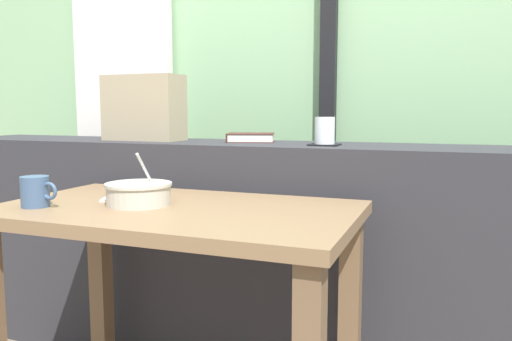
% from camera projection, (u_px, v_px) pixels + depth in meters
% --- Properties ---
extents(outdoor_backdrop, '(4.80, 0.08, 2.80)m').
position_uv_depth(outdoor_backdrop, '(312.00, 19.00, 2.35)').
color(outdoor_backdrop, '#8EBC89').
rests_on(outdoor_backdrop, ground).
extents(curtain_left_panel, '(0.56, 0.06, 2.50)m').
position_uv_depth(curtain_left_panel, '(122.00, 58.00, 2.62)').
color(curtain_left_panel, white).
rests_on(curtain_left_panel, ground).
extents(window_divider_post, '(0.07, 0.05, 2.60)m').
position_uv_depth(window_divider_post, '(329.00, 38.00, 2.26)').
color(window_divider_post, black).
rests_on(window_divider_post, ground).
extents(dark_console_ledge, '(2.80, 0.38, 0.86)m').
position_uv_depth(dark_console_ledge, '(270.00, 257.00, 1.91)').
color(dark_console_ledge, '#2D2D33').
rests_on(dark_console_ledge, ground).
extents(breakfast_table, '(1.00, 0.58, 0.71)m').
position_uv_depth(breakfast_table, '(176.00, 253.00, 1.42)').
color(breakfast_table, brown).
rests_on(breakfast_table, ground).
extents(coaster_square, '(0.10, 0.10, 0.00)m').
position_uv_depth(coaster_square, '(325.00, 145.00, 1.74)').
color(coaster_square, black).
rests_on(coaster_square, dark_console_ledge).
extents(juice_glass, '(0.07, 0.07, 0.09)m').
position_uv_depth(juice_glass, '(325.00, 132.00, 1.74)').
color(juice_glass, white).
rests_on(juice_glass, coaster_square).
extents(closed_book, '(0.21, 0.18, 0.03)m').
position_uv_depth(closed_book, '(250.00, 137.00, 1.94)').
color(closed_book, '#47231E').
rests_on(closed_book, dark_console_ledge).
extents(throw_pillow, '(0.32, 0.15, 0.26)m').
position_uv_depth(throw_pillow, '(144.00, 108.00, 2.03)').
color(throw_pillow, tan).
rests_on(throw_pillow, dark_console_ledge).
extents(soup_bowl, '(0.19, 0.19, 0.15)m').
position_uv_depth(soup_bowl, '(139.00, 194.00, 1.42)').
color(soup_bowl, '#BCB7A8').
rests_on(soup_bowl, breakfast_table).
extents(fork_utensil, '(0.08, 0.16, 0.01)m').
position_uv_depth(fork_utensil, '(110.00, 196.00, 1.55)').
color(fork_utensil, silver).
rests_on(fork_utensil, breakfast_table).
extents(ceramic_mug, '(0.11, 0.08, 0.08)m').
position_uv_depth(ceramic_mug, '(36.00, 192.00, 1.39)').
color(ceramic_mug, '#3D567A').
rests_on(ceramic_mug, breakfast_table).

